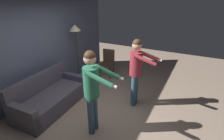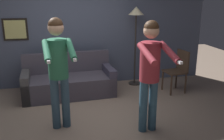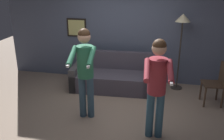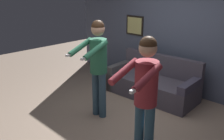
% 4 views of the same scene
% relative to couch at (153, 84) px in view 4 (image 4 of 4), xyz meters
% --- Properties ---
extents(ground_plane, '(12.00, 12.00, 0.00)m').
position_rel_couch_xyz_m(ground_plane, '(0.21, -1.28, -0.28)').
color(ground_plane, gray).
extents(back_wall_assembly, '(6.40, 0.09, 2.60)m').
position_rel_couch_xyz_m(back_wall_assembly, '(0.20, 0.67, 1.02)').
color(back_wall_assembly, '#4D566C').
rests_on(back_wall_assembly, ground_plane).
extents(couch, '(1.94, 0.95, 0.87)m').
position_rel_couch_xyz_m(couch, '(0.00, 0.00, 0.00)').
color(couch, '#4A4450').
rests_on(couch, ground_plane).
extents(person_standing_left, '(0.48, 0.74, 1.77)m').
position_rel_couch_xyz_m(person_standing_left, '(-0.19, -1.43, 0.80)').
color(person_standing_left, '#335166').
rests_on(person_standing_left, ground_plane).
extents(person_standing_right, '(0.47, 0.71, 1.73)m').
position_rel_couch_xyz_m(person_standing_right, '(1.14, -1.82, 0.78)').
color(person_standing_right, '#2E526A').
rests_on(person_standing_right, ground_plane).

